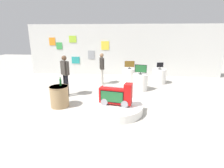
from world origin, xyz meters
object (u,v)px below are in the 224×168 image
novelty_firetruck_tv (116,96)px  shopper_browsing_rear (65,73)px  tv_on_left_rear (141,69)px  tv_on_right_rear (160,66)px  side_table_round (60,96)px  tv_on_center_rear (130,64)px  display_pedestal_left_rear (140,82)px  display_pedestal_center_rear (129,75)px  shopper_browsing_near_truck (102,66)px  display_pedestal_right_rear (159,76)px  bottle_on_side_table (60,82)px  main_display_pedestal (116,108)px

novelty_firetruck_tv → shopper_browsing_rear: (-2.22, 1.41, 0.43)m
tv_on_left_rear → tv_on_right_rear: bearing=50.6°
side_table_round → tv_on_right_rear: bearing=41.0°
novelty_firetruck_tv → side_table_round: (-2.06, 0.29, -0.19)m
tv_on_center_rear → novelty_firetruck_tv: bearing=-96.1°
display_pedestal_left_rear → display_pedestal_center_rear: same height
shopper_browsing_near_truck → tv_on_right_rear: bearing=8.7°
novelty_firetruck_tv → display_pedestal_left_rear: 2.69m
display_pedestal_center_rear → side_table_round: side_table_round is taller
display_pedestal_right_rear → shopper_browsing_rear: 4.88m
tv_on_right_rear → shopper_browsing_near_truck: bearing=-171.3°
tv_on_left_rear → display_pedestal_center_rear: tv_on_left_rear is taller
display_pedestal_right_rear → shopper_browsing_near_truck: 3.07m
novelty_firetruck_tv → bottle_on_side_table: size_ratio=3.46×
display_pedestal_center_rear → shopper_browsing_near_truck: shopper_browsing_near_truck is taller
tv_on_right_rear → main_display_pedestal: bearing=-117.8°
tv_on_left_rear → display_pedestal_left_rear: bearing=102.1°
novelty_firetruck_tv → side_table_round: size_ratio=1.46×
display_pedestal_left_rear → novelty_firetruck_tv: bearing=-110.1°
tv_on_center_rear → tv_on_right_rear: (1.58, -0.00, -0.04)m
main_display_pedestal → display_pedestal_left_rear: display_pedestal_left_rear is taller
shopper_browsing_rear → display_pedestal_center_rear: bearing=42.5°
tv_on_left_rear → tv_on_right_rear: tv_on_left_rear is taller
display_pedestal_left_rear → display_pedestal_center_rear: (-0.51, 1.30, 0.00)m
novelty_firetruck_tv → tv_on_center_rear: size_ratio=1.99×
main_display_pedestal → display_pedestal_right_rear: display_pedestal_right_rear is taller
tv_on_left_rear → tv_on_center_rear: tv_on_left_rear is taller
main_display_pedestal → bottle_on_side_table: bottle_on_side_table is taller
side_table_round → shopper_browsing_near_truck: 3.29m
bottle_on_side_table → shopper_browsing_near_truck: size_ratio=0.20×
bottle_on_side_table → shopper_browsing_near_truck: bearing=70.7°
tv_on_right_rear → side_table_round: (-4.05, -3.52, -0.56)m
display_pedestal_right_rear → bottle_on_side_table: size_ratio=2.37×
shopper_browsing_near_truck → novelty_firetruck_tv: bearing=-73.5°
display_pedestal_center_rear → shopper_browsing_rear: 3.62m
bottle_on_side_table → shopper_browsing_near_truck: shopper_browsing_near_truck is taller
display_pedestal_right_rear → tv_on_right_rear: size_ratio=2.01×
display_pedestal_right_rear → tv_on_right_rear: bearing=-105.4°
display_pedestal_center_rear → shopper_browsing_rear: (-2.63, -2.41, 0.63)m
display_pedestal_left_rear → shopper_browsing_rear: (-3.14, -1.11, 0.63)m
main_display_pedestal → tv_on_left_rear: bearing=69.4°
display_pedestal_left_rear → tv_on_center_rear: bearing=111.6°
shopper_browsing_rear → main_display_pedestal: bearing=-32.5°
display_pedestal_left_rear → display_pedestal_right_rear: (1.07, 1.29, 0.00)m
shopper_browsing_rear → shopper_browsing_near_truck: bearing=57.8°
display_pedestal_right_rear → tv_on_right_rear: 0.57m
side_table_round → display_pedestal_right_rear: bearing=41.0°
display_pedestal_left_rear → shopper_browsing_near_truck: 2.16m
display_pedestal_center_rear → tv_on_center_rear: 0.61m
display_pedestal_center_rear → novelty_firetruck_tv: bearing=-96.1°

